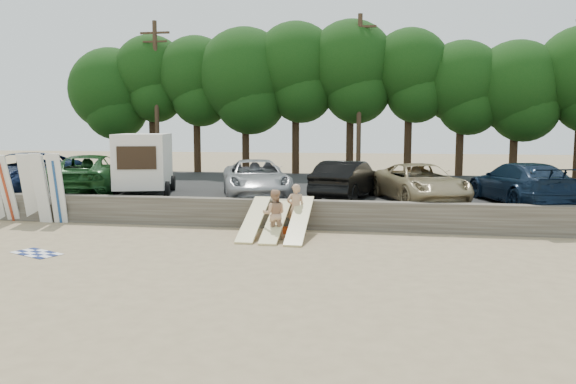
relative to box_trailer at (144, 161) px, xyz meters
name	(u,v)px	position (x,y,z in m)	size (l,w,h in m)	color
ground	(263,246)	(6.41, -6.04, -2.11)	(120.00, 120.00, 0.00)	tan
seawall	(282,214)	(6.41, -3.04, -1.61)	(44.00, 0.50, 1.00)	#6B6356
parking_lot	(310,193)	(6.41, 4.46, -1.76)	(44.00, 14.50, 0.70)	#282828
treeline	(322,76)	(6.14, 11.45, 4.38)	(32.75, 5.82, 9.02)	#382616
utility_poles	(359,92)	(8.41, 9.96, 3.32)	(25.80, 0.26, 9.00)	#473321
box_trailer	(144,161)	(0.00, 0.00, 0.00)	(3.08, 4.34, 2.51)	silver
car_0	(25,173)	(-5.28, -0.37, -0.56)	(2.82, 6.13, 1.70)	#111D3D
car_1	(91,174)	(-2.42, 0.00, -0.59)	(2.72, 5.89, 1.64)	#163E19
car_2	(256,179)	(4.83, -0.24, -0.66)	(2.48, 5.38, 1.50)	#A0A1A5
car_3	(347,180)	(8.43, 0.03, -0.66)	(1.58, 4.53, 1.49)	black
car_4	(420,183)	(11.23, -0.51, -0.70)	(2.37, 5.14, 1.43)	#9B8862
car_5	(520,183)	(14.82, -0.36, -0.65)	(2.13, 5.24, 1.52)	black
surfboard_upright_2	(6,189)	(-3.77, -3.62, -0.86)	(0.50, 0.06, 2.60)	white
surfboard_upright_3	(29,188)	(-2.96, -3.49, -0.84)	(0.50, 0.06, 2.60)	white
surfboard_upright_4	(42,189)	(-2.44, -3.47, -0.85)	(0.50, 0.06, 2.60)	white
surfboard_upright_5	(40,188)	(-2.40, -3.63, -0.83)	(0.50, 0.06, 2.60)	white
surfboard_upright_6	(57,189)	(-1.78, -3.57, -0.83)	(0.50, 0.06, 2.60)	white
surfboard_low_0	(254,219)	(5.77, -4.55, -1.56)	(0.56, 3.00, 0.07)	beige
surfboard_low_1	(276,221)	(6.51, -4.62, -1.60)	(0.56, 3.00, 0.07)	beige
surfboard_low_2	(300,220)	(7.29, -4.70, -1.52)	(0.56, 3.00, 0.07)	beige
beachgoer_a	(296,208)	(7.03, -3.88, -1.29)	(0.60, 0.39, 1.64)	tan
beachgoer_b	(274,214)	(6.51, -4.89, -1.33)	(0.76, 0.59, 1.55)	tan
cooler	(278,227)	(6.42, -3.85, -1.95)	(0.38, 0.30, 0.32)	#248538
gear_bag	(284,230)	(6.68, -4.07, -2.00)	(0.30, 0.25, 0.22)	#C54417
beach_towel	(37,253)	(0.41, -8.13, -2.10)	(1.50, 1.50, 0.00)	white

